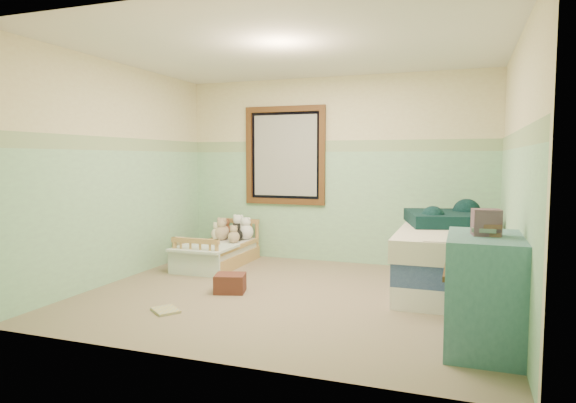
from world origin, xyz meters
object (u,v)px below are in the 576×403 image
(dresser, at_px, (484,292))
(red_pillow, at_px, (230,283))
(plush_floor_cream, at_px, (180,254))
(floor_book, at_px, (166,310))
(plush_floor_tan, at_px, (182,255))
(toddler_bed_frame, at_px, (219,259))
(twin_bed_frame, at_px, (450,278))

(dresser, distance_m, red_pillow, 2.60)
(plush_floor_cream, relative_size, dresser, 0.28)
(dresser, height_order, floor_book, dresser)
(plush_floor_tan, relative_size, dresser, 0.28)
(toddler_bed_frame, bearing_deg, plush_floor_cream, -177.44)
(toddler_bed_frame, distance_m, plush_floor_tan, 0.50)
(twin_bed_frame, relative_size, floor_book, 7.68)
(plush_floor_tan, height_order, floor_book, plush_floor_tan)
(twin_bed_frame, distance_m, red_pillow, 2.38)
(plush_floor_cream, xyz_separation_m, plush_floor_tan, (0.09, -0.08, 0.00))
(plush_floor_cream, xyz_separation_m, red_pillow, (1.31, -1.14, -0.02))
(toddler_bed_frame, relative_size, floor_book, 4.81)
(toddler_bed_frame, relative_size, red_pillow, 4.12)
(dresser, bearing_deg, floor_book, -179.15)
(red_pillow, xyz_separation_m, floor_book, (-0.26, -0.81, -0.08))
(toddler_bed_frame, bearing_deg, red_pillow, -57.68)
(floor_book, bearing_deg, twin_bed_frame, 72.83)
(red_pillow, bearing_deg, twin_bed_frame, 23.52)
(dresser, xyz_separation_m, floor_book, (-2.73, -0.04, -0.41))
(toddler_bed_frame, distance_m, twin_bed_frame, 2.93)
(toddler_bed_frame, xyz_separation_m, plush_floor_cream, (-0.58, -0.03, 0.04))
(plush_floor_tan, xyz_separation_m, floor_book, (0.96, -1.87, -0.11))
(plush_floor_cream, height_order, plush_floor_tan, plush_floor_tan)
(twin_bed_frame, bearing_deg, red_pillow, -156.48)
(dresser, bearing_deg, twin_bed_frame, 99.12)
(toddler_bed_frame, distance_m, floor_book, 2.03)
(plush_floor_cream, distance_m, red_pillow, 1.74)
(red_pillow, bearing_deg, dresser, -17.27)
(toddler_bed_frame, bearing_deg, twin_bed_frame, -4.20)
(toddler_bed_frame, xyz_separation_m, dresser, (3.20, -1.93, 0.34))
(twin_bed_frame, height_order, dresser, dresser)
(floor_book, bearing_deg, plush_floor_tan, 154.48)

